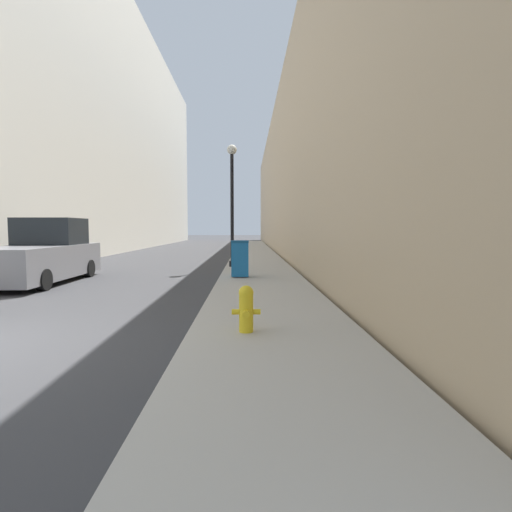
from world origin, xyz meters
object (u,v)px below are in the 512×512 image
at_px(fire_hydrant, 246,308).
at_px(trash_bin, 240,258).
at_px(lamppost, 232,193).
at_px(pickup_truck, 41,256).

bearing_deg(fire_hydrant, trash_bin, 91.83).
relative_size(fire_hydrant, lamppost, 0.14).
relative_size(lamppost, pickup_truck, 0.99).
height_order(trash_bin, lamppost, lamppost).
height_order(fire_hydrant, pickup_truck, pickup_truck).
distance_m(fire_hydrant, lamppost, 11.49).
xyz_separation_m(lamppost, pickup_truck, (-6.26, -4.07, -2.46)).
bearing_deg(fire_hydrant, pickup_truck, 134.40).
distance_m(lamppost, pickup_truck, 7.86).
bearing_deg(trash_bin, lamppost, 96.28).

